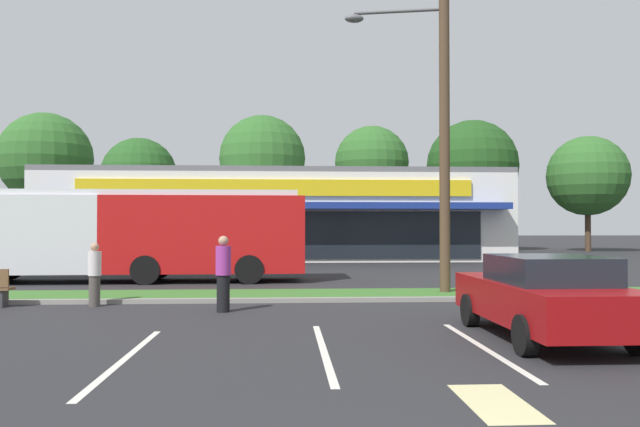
{
  "coord_description": "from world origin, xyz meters",
  "views": [
    {
      "loc": [
        0.17,
        -3.58,
        2.01
      ],
      "look_at": [
        1.4,
        18.1,
        2.43
      ],
      "focal_mm": 35.1,
      "sensor_mm": 36.0,
      "label": 1
    }
  ],
  "objects_px": {
    "car_4": "(229,252)",
    "utility_pole": "(440,84)",
    "pedestrian_by_pole": "(95,274)",
    "pedestrian_near_bench": "(223,274)",
    "car_3": "(544,296)",
    "city_bus": "(125,232)"
  },
  "relations": [
    {
      "from": "city_bus",
      "to": "car_4",
      "type": "relative_size",
      "value": 3.04
    },
    {
      "from": "pedestrian_near_bench",
      "to": "utility_pole",
      "type": "bearing_deg",
      "value": 61.46
    },
    {
      "from": "car_3",
      "to": "car_4",
      "type": "height_order",
      "value": "car_4"
    },
    {
      "from": "car_4",
      "to": "utility_pole",
      "type": "bearing_deg",
      "value": -58.32
    },
    {
      "from": "car_4",
      "to": "pedestrian_near_bench",
      "type": "xyz_separation_m",
      "value": [
        1.14,
        -14.4,
        0.11
      ]
    },
    {
      "from": "car_3",
      "to": "utility_pole",
      "type": "bearing_deg",
      "value": 1.19
    },
    {
      "from": "city_bus",
      "to": "pedestrian_near_bench",
      "type": "xyz_separation_m",
      "value": [
        4.28,
        -8.04,
        -0.88
      ]
    },
    {
      "from": "car_4",
      "to": "pedestrian_by_pole",
      "type": "relative_size",
      "value": 2.68
    },
    {
      "from": "car_4",
      "to": "pedestrian_near_bench",
      "type": "bearing_deg",
      "value": -85.48
    },
    {
      "from": "car_3",
      "to": "pedestrian_near_bench",
      "type": "bearing_deg",
      "value": 57.67
    },
    {
      "from": "utility_pole",
      "to": "city_bus",
      "type": "distance_m",
      "value": 12.13
    },
    {
      "from": "car_4",
      "to": "car_3",
      "type": "bearing_deg",
      "value": -68.52
    },
    {
      "from": "car_4",
      "to": "pedestrian_by_pole",
      "type": "distance_m",
      "value": 13.39
    },
    {
      "from": "car_4",
      "to": "pedestrian_by_pole",
      "type": "xyz_separation_m",
      "value": [
        -2.15,
        -13.22,
        0.01
      ]
    },
    {
      "from": "city_bus",
      "to": "car_3",
      "type": "bearing_deg",
      "value": 129.92
    },
    {
      "from": "utility_pole",
      "to": "pedestrian_by_pole",
      "type": "relative_size",
      "value": 7.26
    },
    {
      "from": "car_3",
      "to": "car_4",
      "type": "relative_size",
      "value": 1.1
    },
    {
      "from": "car_3",
      "to": "pedestrian_by_pole",
      "type": "bearing_deg",
      "value": 61.83
    },
    {
      "from": "utility_pole",
      "to": "car_4",
      "type": "relative_size",
      "value": 2.71
    },
    {
      "from": "utility_pole",
      "to": "pedestrian_by_pole",
      "type": "height_order",
      "value": "utility_pole"
    },
    {
      "from": "city_bus",
      "to": "pedestrian_near_bench",
      "type": "distance_m",
      "value": 9.15
    },
    {
      "from": "utility_pole",
      "to": "pedestrian_near_bench",
      "type": "bearing_deg",
      "value": -152.85
    }
  ]
}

